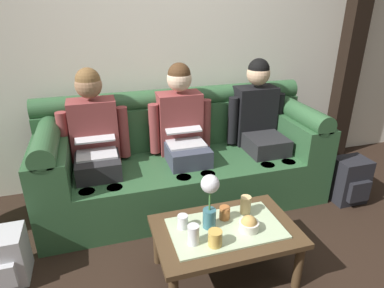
# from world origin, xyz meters

# --- Properties ---
(back_wall_patterned) EXTENTS (6.00, 0.12, 2.90)m
(back_wall_patterned) POSITION_xyz_m (0.00, 1.70, 1.45)
(back_wall_patterned) COLOR silver
(back_wall_patterned) RESTS_ON ground_plane
(timber_pillar) EXTENTS (0.20, 0.20, 2.90)m
(timber_pillar) POSITION_xyz_m (1.97, 1.58, 1.45)
(timber_pillar) COLOR black
(timber_pillar) RESTS_ON ground_plane
(couch) EXTENTS (2.43, 0.88, 0.96)m
(couch) POSITION_xyz_m (-0.00, 1.17, 0.37)
(couch) COLOR #2D5633
(couch) RESTS_ON ground_plane
(person_left) EXTENTS (0.56, 0.67, 1.22)m
(person_left) POSITION_xyz_m (-0.73, 1.17, 0.66)
(person_left) COLOR #232326
(person_left) RESTS_ON ground_plane
(person_middle) EXTENTS (0.56, 0.67, 1.22)m
(person_middle) POSITION_xyz_m (0.00, 1.17, 0.66)
(person_middle) COLOR #383D4C
(person_middle) RESTS_ON ground_plane
(person_right) EXTENTS (0.56, 0.67, 1.22)m
(person_right) POSITION_xyz_m (0.73, 1.17, 0.66)
(person_right) COLOR #232326
(person_right) RESTS_ON ground_plane
(coffee_table) EXTENTS (0.90, 0.57, 0.38)m
(coffee_table) POSITION_xyz_m (0.00, 0.15, 0.32)
(coffee_table) COLOR #47331E
(coffee_table) RESTS_ON ground_plane
(flower_vase) EXTENTS (0.11, 0.11, 0.37)m
(flower_vase) POSITION_xyz_m (-0.10, 0.19, 0.60)
(flower_vase) COLOR #336672
(flower_vase) RESTS_ON coffee_table
(snack_bowl) EXTENTS (0.13, 0.13, 0.10)m
(snack_bowl) POSITION_xyz_m (0.13, 0.09, 0.42)
(snack_bowl) COLOR silver
(snack_bowl) RESTS_ON coffee_table
(cup_near_left) EXTENTS (0.07, 0.07, 0.13)m
(cup_near_left) POSITION_xyz_m (-0.24, 0.07, 0.44)
(cup_near_left) COLOR silver
(cup_near_left) RESTS_ON coffee_table
(cup_near_right) EXTENTS (0.07, 0.07, 0.09)m
(cup_near_right) POSITION_xyz_m (0.03, 0.24, 0.42)
(cup_near_right) COLOR #B26633
(cup_near_right) RESTS_ON coffee_table
(cup_far_center) EXTENTS (0.07, 0.07, 0.12)m
(cup_far_center) POSITION_xyz_m (0.19, 0.26, 0.44)
(cup_far_center) COLOR #DBB77A
(cup_far_center) RESTS_ON coffee_table
(cup_far_left) EXTENTS (0.07, 0.07, 0.09)m
(cup_far_left) POSITION_xyz_m (-0.26, 0.23, 0.43)
(cup_far_left) COLOR silver
(cup_far_left) RESTS_ON coffee_table
(cup_far_right) EXTENTS (0.08, 0.08, 0.10)m
(cup_far_right) POSITION_xyz_m (-0.12, 0.02, 0.43)
(cup_far_right) COLOR gold
(cup_far_right) RESTS_ON coffee_table
(backpack_right) EXTENTS (0.29, 0.28, 0.41)m
(backpack_right) POSITION_xyz_m (1.41, 0.66, 0.20)
(backpack_right) COLOR black
(backpack_right) RESTS_ON ground_plane
(backpack_left) EXTENTS (0.32, 0.29, 0.35)m
(backpack_left) POSITION_xyz_m (-1.40, 0.52, 0.17)
(backpack_left) COLOR #B7B7BC
(backpack_left) RESTS_ON ground_plane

